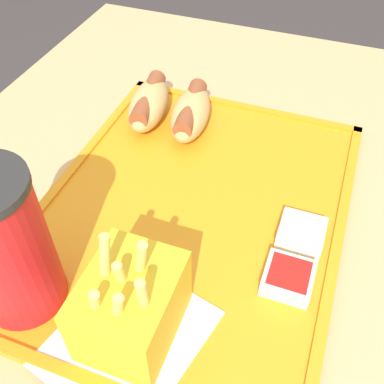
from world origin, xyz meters
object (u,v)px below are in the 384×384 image
(soda_cup, at_px, (4,247))
(sauce_cup_ketchup, at_px, (288,278))
(fries_carton, at_px, (131,306))
(sauce_cup_mayo, at_px, (301,233))
(hot_dog_near, at_px, (191,112))
(hot_dog_far, at_px, (149,103))

(soda_cup, height_order, sauce_cup_ketchup, soda_cup)
(fries_carton, height_order, sauce_cup_ketchup, fries_carton)
(soda_cup, height_order, sauce_cup_mayo, soda_cup)
(sauce_cup_mayo, height_order, sauce_cup_ketchup, same)
(soda_cup, relative_size, sauce_cup_ketchup, 3.91)
(hot_dog_near, height_order, sauce_cup_mayo, hot_dog_near)
(hot_dog_far, height_order, sauce_cup_ketchup, hot_dog_far)
(sauce_cup_ketchup, bearing_deg, hot_dog_near, 41.27)
(hot_dog_near, xyz_separation_m, fries_carton, (-0.31, -0.06, 0.01))
(soda_cup, xyz_separation_m, hot_dog_near, (0.32, -0.06, -0.05))
(hot_dog_far, xyz_separation_m, fries_carton, (-0.31, -0.12, 0.01))
(hot_dog_near, height_order, sauce_cup_ketchup, hot_dog_near)
(fries_carton, distance_m, sauce_cup_mayo, 0.21)
(sauce_cup_mayo, relative_size, sauce_cup_ketchup, 1.00)
(hot_dog_far, relative_size, sauce_cup_ketchup, 2.53)
(hot_dog_far, bearing_deg, hot_dog_near, -90.00)
(hot_dog_far, relative_size, fries_carton, 1.02)
(sauce_cup_mayo, bearing_deg, sauce_cup_ketchup, 178.54)
(hot_dog_far, distance_m, sauce_cup_mayo, 0.29)
(hot_dog_far, height_order, hot_dog_near, same)
(sauce_cup_mayo, bearing_deg, fries_carton, 142.09)
(sauce_cup_mayo, bearing_deg, hot_dog_near, 51.74)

